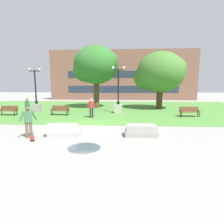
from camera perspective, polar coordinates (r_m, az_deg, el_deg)
name	(u,v)px	position (r m, az deg, el deg)	size (l,w,h in m)	color
ground_plane	(89,125)	(12.68, -7.57, -4.39)	(140.00, 140.00, 0.00)	gray
grass_lawn	(103,108)	(22.45, -2.87, 1.25)	(40.00, 20.00, 0.02)	#4C8438
concrete_block_center	(64,130)	(10.35, -15.53, -5.79)	(1.91, 0.90, 0.64)	#BCB7B2
concrete_block_left	(141,131)	(10.05, 9.49, -6.01)	(1.80, 0.90, 0.64)	#9E9991
person_skateboarder	(28,120)	(10.49, -25.67, -2.46)	(0.73, 0.75, 1.71)	brown
skateboard	(32,138)	(10.28, -24.65, -7.64)	(0.70, 0.98, 0.14)	maroon
puddle	(84,148)	(8.25, -9.10, -11.44)	(1.49, 1.49, 0.01)	#47515B
park_bench_near_left	(60,110)	(17.70, -16.58, 0.73)	(1.85, 0.76, 0.90)	brown
park_bench_near_right	(9,110)	(19.61, -30.69, 0.61)	(1.84, 0.67, 0.90)	brown
park_bench_far_left	(189,111)	(17.59, 23.97, 0.30)	(1.83, 0.63, 0.90)	brown
lamp_post_left	(36,103)	(20.60, -23.44, 2.74)	(1.32, 0.80, 4.86)	gray
lamp_post_center	(118,103)	(18.32, 2.04, 2.84)	(1.32, 0.80, 4.93)	#ADA89E
tree_near_left	(96,66)	(23.16, -5.40, 14.81)	(5.92, 5.64, 7.86)	#4C3823
tree_near_right	(160,73)	(22.54, 15.33, 12.23)	(6.03, 5.74, 6.91)	#42301E
person_bystander_near_lawn	(28,106)	(17.60, -25.87, 1.65)	(0.64, 0.40, 1.71)	#384C7A
person_bystander_far_lawn	(91,107)	(15.59, -6.74, 1.67)	(0.71, 0.51, 1.71)	#28282D
building_facade_distant	(123,75)	(36.72, 3.54, 11.90)	(30.10, 1.03, 10.15)	brown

